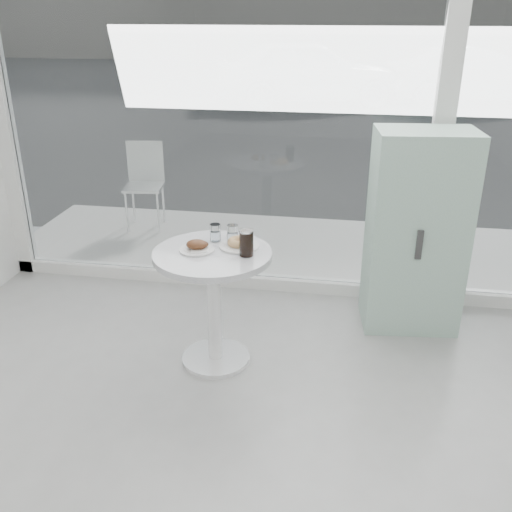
% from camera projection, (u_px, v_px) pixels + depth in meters
% --- Properties ---
extents(room_shell, '(6.00, 6.00, 6.00)m').
position_uv_depth(room_shell, '(99.00, 205.00, 0.66)').
color(room_shell, white).
rests_on(room_shell, ground).
extents(storefront, '(5.00, 0.14, 3.00)m').
position_uv_depth(storefront, '(326.00, 71.00, 3.95)').
color(storefront, white).
rests_on(storefront, ground).
extents(main_table, '(0.72, 0.72, 0.77)m').
position_uv_depth(main_table, '(213.00, 284.00, 3.51)').
color(main_table, white).
rests_on(main_table, ground).
extents(patio_deck, '(5.60, 1.60, 0.05)m').
position_uv_depth(patio_deck, '(314.00, 250.00, 5.36)').
color(patio_deck, silver).
rests_on(patio_deck, ground).
extents(street, '(40.00, 24.00, 0.00)m').
position_uv_depth(street, '(346.00, 87.00, 16.38)').
color(street, '#363636').
rests_on(street, ground).
extents(mint_cabinet, '(0.69, 0.50, 1.40)m').
position_uv_depth(mint_cabinet, '(416.00, 232.00, 3.90)').
color(mint_cabinet, '#8CB39E').
rests_on(mint_cabinet, ground).
extents(patio_chair, '(0.42, 0.42, 0.85)m').
position_uv_depth(patio_chair, '(145.00, 179.00, 5.72)').
color(patio_chair, white).
rests_on(patio_chair, patio_deck).
extents(car_white, '(4.63, 2.75, 1.48)m').
position_uv_depth(car_white, '(308.00, 71.00, 13.31)').
color(car_white, silver).
rests_on(car_white, street).
extents(car_silver, '(4.07, 1.97, 1.28)m').
position_uv_depth(car_silver, '(473.00, 76.00, 13.23)').
color(car_silver, '#A8ABB0').
rests_on(car_silver, street).
extents(plate_fritter, '(0.21, 0.21, 0.07)m').
position_uv_depth(plate_fritter, '(197.00, 247.00, 3.42)').
color(plate_fritter, silver).
rests_on(plate_fritter, main_table).
extents(plate_donut, '(0.25, 0.25, 0.06)m').
position_uv_depth(plate_donut, '(239.00, 244.00, 3.48)').
color(plate_donut, silver).
rests_on(plate_donut, main_table).
extents(water_tumbler_a, '(0.07, 0.07, 0.11)m').
position_uv_depth(water_tumbler_a, '(215.00, 233.00, 3.56)').
color(water_tumbler_a, white).
rests_on(water_tumbler_a, main_table).
extents(water_tumbler_b, '(0.07, 0.07, 0.12)m').
position_uv_depth(water_tumbler_b, '(233.00, 235.00, 3.53)').
color(water_tumbler_b, white).
rests_on(water_tumbler_b, main_table).
extents(cola_glass, '(0.08, 0.08, 0.16)m').
position_uv_depth(cola_glass, '(246.00, 243.00, 3.34)').
color(cola_glass, white).
rests_on(cola_glass, main_table).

